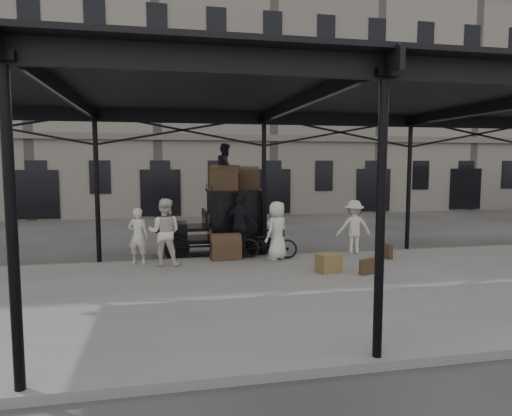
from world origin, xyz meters
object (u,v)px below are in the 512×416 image
at_px(taxi, 227,219).
at_px(steamer_trunk_platform, 226,248).
at_px(steamer_trunk_roof_near, 225,180).
at_px(porter_official, 241,226).
at_px(bicycle, 269,243).
at_px(porter_left, 138,236).

height_order(taxi, steamer_trunk_platform, taxi).
distance_m(steamer_trunk_roof_near, steamer_trunk_platform, 2.37).
distance_m(porter_official, bicycle, 1.00).
xyz_separation_m(bicycle, steamer_trunk_platform, (-1.32, 0.11, -0.13)).
bearing_deg(steamer_trunk_platform, taxi, 79.10).
distance_m(taxi, bicycle, 1.98).
distance_m(porter_left, steamer_trunk_platform, 2.61).
relative_size(steamer_trunk_roof_near, steamer_trunk_platform, 1.03).
bearing_deg(taxi, steamer_trunk_roof_near, -108.07).
distance_m(porter_left, steamer_trunk_roof_near, 3.40).
height_order(taxi, bicycle, taxi).
relative_size(taxi, steamer_trunk_platform, 4.01).
relative_size(porter_left, steamer_trunk_platform, 1.81).
bearing_deg(bicycle, steamer_trunk_platform, 103.09).
bearing_deg(steamer_trunk_platform, steamer_trunk_roof_near, 80.97).
distance_m(porter_left, porter_official, 3.10).
bearing_deg(steamer_trunk_platform, porter_left, -178.69).
height_order(steamer_trunk_roof_near, steamer_trunk_platform, steamer_trunk_roof_near).
relative_size(taxi, steamer_trunk_roof_near, 3.90).
height_order(taxi, porter_official, taxi).
xyz_separation_m(taxi, porter_official, (0.28, -1.26, -0.07)).
height_order(taxi, steamer_trunk_roof_near, steamer_trunk_roof_near).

